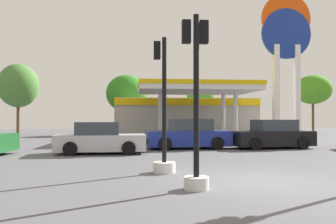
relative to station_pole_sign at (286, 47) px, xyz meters
name	(u,v)px	position (x,y,z in m)	size (l,w,h in m)	color
ground_plane	(257,181)	(-8.47, -16.89, -7.20)	(90.00, 90.00, 0.00)	#56565B
gas_station	(186,114)	(-7.12, 5.31, -5.18)	(12.63, 11.85, 4.30)	#ADA89E
station_pole_sign	(286,47)	(0.00, 0.00, 0.00)	(3.93, 0.56, 11.41)	white
car_0	(101,139)	(-13.41, -9.07, -6.51)	(4.28, 2.01, 1.52)	black
car_3	(188,135)	(-8.80, -6.83, -6.45)	(4.74, 2.35, 1.65)	black
car_4	(272,135)	(-4.06, -7.06, -6.47)	(4.69, 2.43, 1.62)	black
traffic_signal_0	(196,117)	(-10.33, -17.78, -5.44)	(0.65, 0.66, 4.25)	silver
traffic_signal_1	(163,134)	(-10.90, -15.16, -5.98)	(0.71, 0.71, 4.28)	silver
tree_0	(18,86)	(-23.57, 11.02, -2.22)	(4.06, 4.06, 7.22)	brown
tree_1	(126,94)	(-12.55, 10.20, -3.01)	(4.17, 4.17, 6.13)	brown
tree_2	(200,96)	(-4.55, 11.58, -3.16)	(2.93, 2.93, 5.52)	brown
tree_3	(313,90)	(7.16, 9.38, -2.51)	(3.87, 3.87, 6.25)	brown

